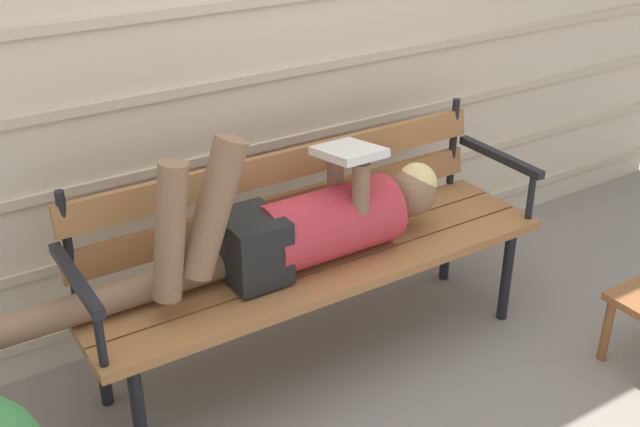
% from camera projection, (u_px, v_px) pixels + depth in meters
% --- Properties ---
extents(ground_plane, '(12.00, 12.00, 0.00)m').
position_uv_depth(ground_plane, '(334.00, 370.00, 2.98)').
color(ground_plane, gray).
extents(house_siding, '(5.15, 0.08, 2.57)m').
position_uv_depth(house_siding, '(244.00, 1.00, 2.85)').
color(house_siding, beige).
rests_on(house_siding, ground).
extents(park_bench, '(1.80, 0.50, 0.84)m').
position_uv_depth(park_bench, '(310.00, 241.00, 2.88)').
color(park_bench, '#9E6638').
rests_on(park_bench, ground).
extents(reclining_person, '(1.75, 0.26, 0.58)m').
position_uv_depth(reclining_person, '(294.00, 227.00, 2.72)').
color(reclining_person, '#B72D38').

